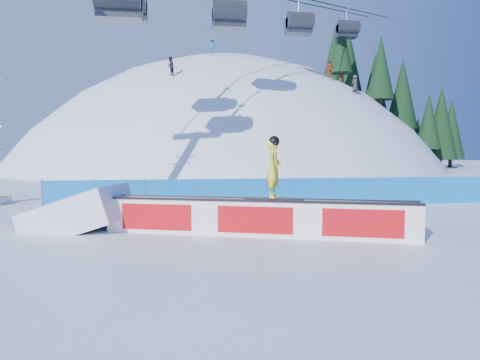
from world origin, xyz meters
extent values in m
plane|color=white|center=(0.00, 0.00, 0.00)|extent=(160.00, 160.00, 0.00)
sphere|color=white|center=(0.00, 42.00, -18.00)|extent=(64.00, 64.00, 64.00)
cylinder|color=#362215|center=(13.16, 39.06, 11.62)|extent=(0.50, 0.50, 1.40)
cone|color=black|center=(13.16, 39.06, 16.64)|extent=(3.89, 3.89, 8.85)
cylinder|color=#362215|center=(15.91, 39.06, 10.21)|extent=(0.50, 0.50, 1.40)
cone|color=black|center=(15.91, 39.06, 14.21)|extent=(3.00, 3.00, 6.81)
cylinder|color=#362215|center=(17.15, 42.04, 9.61)|extent=(0.50, 0.50, 1.40)
cone|color=black|center=(17.15, 42.04, 13.97)|extent=(3.30, 3.30, 7.51)
cylinder|color=#362215|center=(18.09, 38.25, 8.73)|extent=(0.50, 0.50, 1.40)
cone|color=black|center=(18.09, 38.25, 13.83)|extent=(3.96, 3.96, 8.99)
cylinder|color=#362215|center=(20.16, 44.49, 7.32)|extent=(0.50, 0.50, 1.40)
cone|color=black|center=(20.16, 44.49, 11.66)|extent=(3.29, 3.29, 7.48)
cylinder|color=#362215|center=(23.62, 37.92, 3.80)|extent=(0.50, 0.50, 1.40)
cone|color=black|center=(23.62, 37.92, 8.78)|extent=(3.86, 3.86, 8.76)
cylinder|color=#362215|center=(25.57, 40.96, 1.82)|extent=(0.50, 0.50, 1.40)
cone|color=black|center=(25.57, 40.96, 5.55)|extent=(2.76, 2.76, 6.27)
cylinder|color=#362215|center=(24.56, 36.56, 2.38)|extent=(0.50, 0.50, 1.40)
cone|color=black|center=(24.56, 36.56, 7.31)|extent=(3.81, 3.81, 8.65)
cylinder|color=#362215|center=(27.60, 40.06, 0.60)|extent=(0.50, 0.50, 1.40)
cone|color=black|center=(27.60, 40.06, 5.01)|extent=(3.35, 3.35, 7.61)
cylinder|color=#362215|center=(28.62, 45.30, 0.60)|extent=(0.50, 0.50, 1.40)
cone|color=black|center=(28.62, 45.30, 4.38)|extent=(2.80, 2.80, 6.36)
cylinder|color=#362215|center=(30.70, 40.48, 0.60)|extent=(0.50, 0.50, 1.40)
cone|color=black|center=(30.70, 40.48, 5.99)|extent=(4.21, 4.21, 9.58)
cylinder|color=#362215|center=(34.04, 40.14, 0.60)|extent=(0.50, 0.50, 1.40)
cone|color=black|center=(34.04, 40.14, 6.10)|extent=(4.32, 4.32, 9.81)
cube|color=blue|center=(0.00, 4.50, 0.60)|extent=(22.00, 0.03, 1.20)
cylinder|color=#414F75|center=(-11.00, 4.50, 0.65)|extent=(0.05, 0.05, 1.30)
cylinder|color=#414F75|center=(-9.00, 4.50, 0.65)|extent=(0.05, 0.05, 1.30)
cylinder|color=#414F75|center=(-7.00, 4.50, 0.65)|extent=(0.05, 0.05, 1.30)
cylinder|color=#414F75|center=(-5.00, 4.50, 0.65)|extent=(0.05, 0.05, 1.30)
cylinder|color=#414F75|center=(-3.00, 4.50, 0.65)|extent=(0.05, 0.05, 1.30)
cylinder|color=#414F75|center=(-1.00, 4.50, 0.65)|extent=(0.05, 0.05, 1.30)
cylinder|color=#414F75|center=(1.00, 4.50, 0.65)|extent=(0.05, 0.05, 1.30)
cylinder|color=#414F75|center=(3.00, 4.50, 0.65)|extent=(0.05, 0.05, 1.30)
cylinder|color=#414F75|center=(5.00, 4.50, 0.65)|extent=(0.05, 0.05, 1.30)
cylinder|color=#414F75|center=(7.00, 4.50, 0.65)|extent=(0.05, 0.05, 1.30)
cylinder|color=#23252A|center=(-2.00, 17.93, 12.36)|extent=(2.40, 1.50, 1.50)
cylinder|color=#23252A|center=(5.50, 26.13, 14.40)|extent=(2.40, 1.50, 1.50)
cylinder|color=#23252A|center=(13.75, 35.15, 16.64)|extent=(2.40, 1.50, 1.50)
cube|color=white|center=(-3.43, -1.56, 0.49)|extent=(8.49, 3.30, 0.99)
cube|color=gray|center=(-3.43, -1.56, 1.01)|extent=(8.42, 3.30, 0.04)
cube|color=black|center=(-3.52, -1.84, 1.02)|extent=(8.33, 2.81, 0.07)
cube|color=black|center=(-3.34, -1.29, 1.02)|extent=(8.33, 2.81, 0.07)
cube|color=red|center=(-3.52, -1.83, 0.49)|extent=(7.91, 2.66, 0.74)
cube|color=red|center=(-3.34, -1.29, 0.49)|extent=(7.91, 2.66, 0.74)
cube|color=black|center=(-2.97, -1.72, 1.07)|extent=(1.67, 0.81, 0.03)
imported|color=yellow|center=(-2.97, -1.72, 1.89)|extent=(0.61, 0.70, 1.61)
sphere|color=black|center=(-2.97, -1.72, 2.64)|extent=(0.30, 0.30, 0.30)
imported|color=black|center=(-6.45, 26.34, 9.98)|extent=(0.94, 1.01, 1.65)
imported|color=red|center=(9.59, 29.46, 10.66)|extent=(1.04, 0.66, 1.65)
imported|color=#186790|center=(-2.22, 32.77, 13.38)|extent=(1.08, 0.63, 1.65)
imported|color=#292929|center=(11.68, 27.87, 9.06)|extent=(0.95, 0.79, 1.65)
camera|label=1|loc=(-5.48, -13.25, 2.40)|focal=32.00mm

